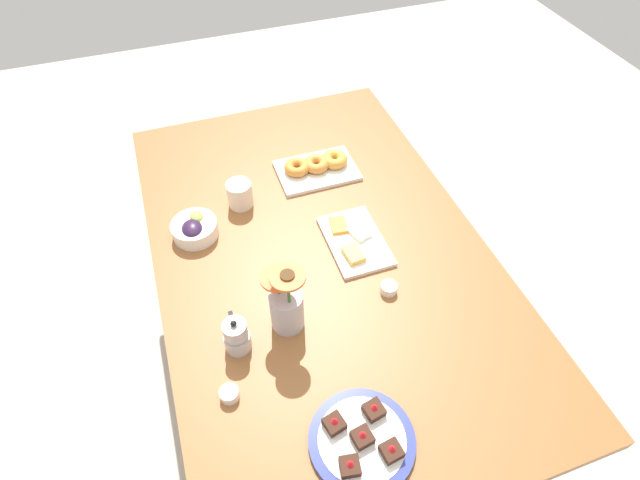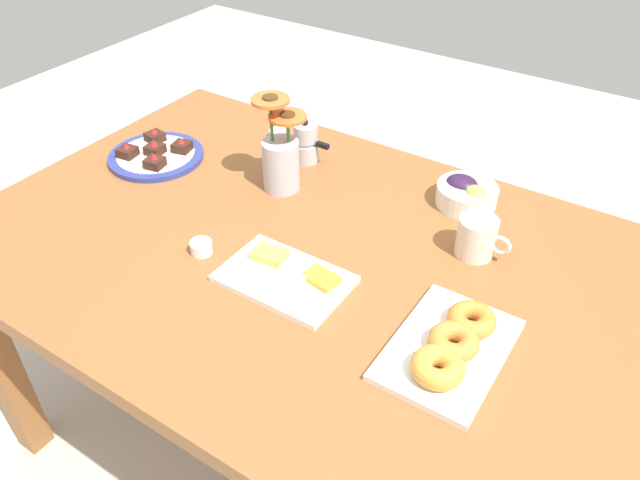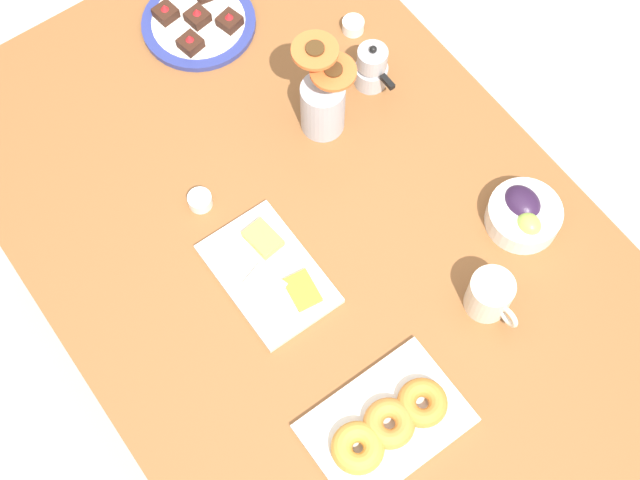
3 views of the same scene
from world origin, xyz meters
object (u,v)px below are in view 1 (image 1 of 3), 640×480
at_px(dining_table, 320,266).
at_px(moka_pot, 237,336).
at_px(croissant_platter, 317,167).
at_px(dessert_plate, 362,440).
at_px(grape_bowl, 195,228).
at_px(cheese_platter, 354,241).
at_px(flower_vase, 286,306).
at_px(jam_cup_berry, 229,394).
at_px(jam_cup_honey, 389,288).
at_px(coffee_mug, 240,194).

distance_m(dining_table, moka_pot, 0.43).
xyz_separation_m(croissant_platter, dessert_plate, (-0.94, 0.21, -0.01)).
height_order(grape_bowl, croissant_platter, grape_bowl).
relative_size(dessert_plate, moka_pot, 2.10).
relative_size(cheese_platter, flower_vase, 1.08).
relative_size(dining_table, jam_cup_berry, 33.33).
distance_m(dining_table, grape_bowl, 0.42).
xyz_separation_m(dining_table, grape_bowl, (0.18, 0.35, 0.12)).
distance_m(grape_bowl, jam_cup_honey, 0.63).
bearing_deg(grape_bowl, flower_vase, -155.92).
bearing_deg(grape_bowl, moka_pot, -174.83).
distance_m(grape_bowl, jam_cup_berry, 0.57).
distance_m(dessert_plate, moka_pot, 0.40).
relative_size(grape_bowl, flower_vase, 0.60).
distance_m(flower_vase, moka_pot, 0.15).
bearing_deg(dining_table, moka_pot, 128.61).
xyz_separation_m(croissant_platter, flower_vase, (-0.58, 0.28, 0.06)).
xyz_separation_m(grape_bowl, flower_vase, (-0.41, -0.18, 0.05)).
xyz_separation_m(grape_bowl, cheese_platter, (-0.20, -0.46, -0.02)).
height_order(jam_cup_honey, jam_cup_berry, same).
bearing_deg(flower_vase, cheese_platter, -52.74).
height_order(coffee_mug, dessert_plate, coffee_mug).
bearing_deg(dining_table, coffee_mug, 34.01).
xyz_separation_m(dining_table, flower_vase, (-0.23, 0.17, 0.17)).
bearing_deg(grape_bowl, jam_cup_honey, -129.41).
bearing_deg(cheese_platter, jam_cup_honey, -173.11).
bearing_deg(jam_cup_honey, moka_pot, 94.27).
bearing_deg(croissant_platter, jam_cup_berry, 147.00).
height_order(dining_table, grape_bowl, grape_bowl).
height_order(dining_table, coffee_mug, coffee_mug).
relative_size(jam_cup_berry, moka_pot, 0.40).
distance_m(jam_cup_honey, moka_pot, 0.45).
bearing_deg(jam_cup_honey, croissant_platter, 2.47).
xyz_separation_m(dining_table, cheese_platter, (-0.01, -0.11, 0.10)).
distance_m(grape_bowl, flower_vase, 0.45).
bearing_deg(flower_vase, moka_pot, 100.00).
distance_m(jam_cup_honey, jam_cup_berry, 0.53).
distance_m(coffee_mug, dessert_plate, 0.87).
relative_size(dessert_plate, flower_vase, 1.04).
bearing_deg(grape_bowl, jam_cup_berry, 178.75).
distance_m(cheese_platter, jam_cup_berry, 0.60).
bearing_deg(moka_pot, grape_bowl, 5.17).
bearing_deg(coffee_mug, moka_pot, 166.28).
relative_size(croissant_platter, moka_pot, 2.35).
bearing_deg(cheese_platter, moka_pot, 119.37).
xyz_separation_m(coffee_mug, moka_pot, (-0.53, 0.13, 0.00)).
relative_size(coffee_mug, cheese_platter, 0.46).
bearing_deg(croissant_platter, jam_cup_honey, -177.53).
height_order(jam_cup_honey, flower_vase, flower_vase).
relative_size(flower_vase, moka_pot, 2.02).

